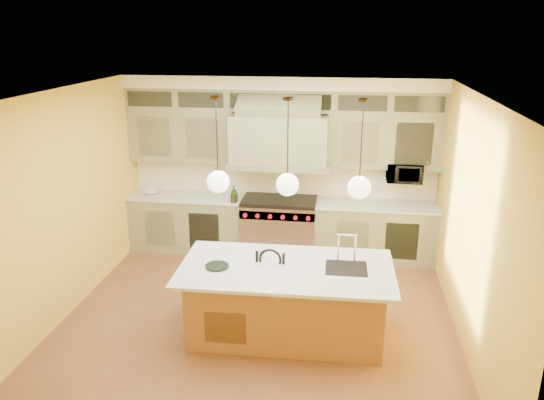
% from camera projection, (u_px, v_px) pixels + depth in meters
% --- Properties ---
extents(floor, '(5.00, 5.00, 0.00)m').
position_uv_depth(floor, '(258.00, 320.00, 6.86)').
color(floor, brown).
rests_on(floor, ground).
extents(ceiling, '(5.00, 5.00, 0.00)m').
position_uv_depth(ceiling, '(256.00, 93.00, 5.96)').
color(ceiling, white).
rests_on(ceiling, wall_back).
extents(wall_back, '(5.00, 0.00, 5.00)m').
position_uv_depth(wall_back, '(282.00, 164.00, 8.76)').
color(wall_back, gold).
rests_on(wall_back, ground).
extents(wall_front, '(5.00, 0.00, 5.00)m').
position_uv_depth(wall_front, '(201.00, 324.00, 4.06)').
color(wall_front, gold).
rests_on(wall_front, ground).
extents(wall_left, '(0.00, 5.00, 5.00)m').
position_uv_depth(wall_left, '(64.00, 205.00, 6.75)').
color(wall_left, gold).
rests_on(wall_left, ground).
extents(wall_right, '(0.00, 5.00, 5.00)m').
position_uv_depth(wall_right, '(471.00, 225.00, 6.07)').
color(wall_right, gold).
rests_on(wall_right, ground).
extents(back_cabinetry, '(5.00, 0.77, 2.90)m').
position_uv_depth(back_cabinetry, '(280.00, 169.00, 8.52)').
color(back_cabinetry, '#747C5C').
rests_on(back_cabinetry, floor).
extents(range, '(1.20, 0.74, 0.96)m').
position_uv_depth(range, '(279.00, 226.00, 8.73)').
color(range, silver).
rests_on(range, floor).
extents(kitchen_island, '(2.55, 1.39, 1.35)m').
position_uv_depth(kitchen_island, '(287.00, 299.00, 6.42)').
color(kitchen_island, '#955F34').
rests_on(kitchen_island, floor).
extents(counter_stool, '(0.41, 0.41, 1.10)m').
position_uv_depth(counter_stool, '(268.00, 290.00, 6.32)').
color(counter_stool, black).
rests_on(counter_stool, floor).
extents(microwave, '(0.54, 0.37, 0.30)m').
position_uv_depth(microwave, '(404.00, 172.00, 8.26)').
color(microwave, black).
rests_on(microwave, back_cabinetry).
extents(oil_bottle_a, '(0.12, 0.12, 0.27)m').
position_uv_depth(oil_bottle_a, '(234.00, 194.00, 8.43)').
color(oil_bottle_a, black).
rests_on(oil_bottle_a, back_cabinetry).
extents(oil_bottle_b, '(0.10, 0.11, 0.20)m').
position_uv_depth(oil_bottle_b, '(234.00, 196.00, 8.44)').
color(oil_bottle_b, black).
rests_on(oil_bottle_b, back_cabinetry).
extents(fruit_bowl, '(0.27, 0.27, 0.07)m').
position_uv_depth(fruit_bowl, '(152.00, 192.00, 8.88)').
color(fruit_bowl, silver).
rests_on(fruit_bowl, back_cabinetry).
extents(cup, '(0.10, 0.10, 0.10)m').
position_uv_depth(cup, '(262.00, 253.00, 6.51)').
color(cup, white).
rests_on(cup, kitchen_island).
extents(pendant_left, '(0.26, 0.26, 1.11)m').
position_uv_depth(pendant_left, '(218.00, 179.00, 6.07)').
color(pendant_left, '#2D2319').
rests_on(pendant_left, ceiling).
extents(pendant_center, '(0.26, 0.26, 1.11)m').
position_uv_depth(pendant_center, '(287.00, 182.00, 5.96)').
color(pendant_center, '#2D2319').
rests_on(pendant_center, ceiling).
extents(pendant_right, '(0.26, 0.26, 1.11)m').
position_uv_depth(pendant_right, '(359.00, 185.00, 5.86)').
color(pendant_right, '#2D2319').
rests_on(pendant_right, ceiling).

